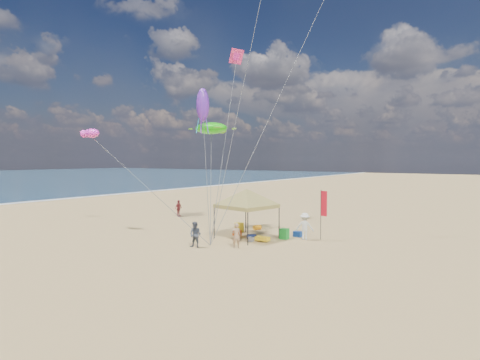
{
  "coord_description": "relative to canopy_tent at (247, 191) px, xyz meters",
  "views": [
    {
      "loc": [
        14.9,
        -18.39,
        5.37
      ],
      "look_at": [
        0.0,
        3.0,
        4.0
      ],
      "focal_mm": 29.75,
      "sensor_mm": 36.0,
      "label": 1
    }
  ],
  "objects": [
    {
      "name": "turtle_kite",
      "position": [
        -5.05,
        2.47,
        4.58
      ],
      "size": [
        3.36,
        3.06,
        0.91
      ],
      "primitive_type": "ellipsoid",
      "rotation": [
        0.0,
        0.0,
        0.39
      ],
      "color": "#1ACD0C",
      "rests_on": "ground"
    },
    {
      "name": "beach_cart",
      "position": [
        1.46,
        -0.33,
        -3.03
      ],
      "size": [
        0.9,
        0.5,
        0.24
      ],
      "primitive_type": "cube",
      "color": "yellow",
      "rests_on": "ground"
    },
    {
      "name": "bag_navy",
      "position": [
        0.51,
        -0.16,
        -3.05
      ],
      "size": [
        0.69,
        0.54,
        0.36
      ],
      "primitive_type": "cylinder",
      "rotation": [
        0.0,
        1.57,
        0.35
      ],
      "color": "#0E183E",
      "rests_on": "ground"
    },
    {
      "name": "feather_flag",
      "position": [
        4.47,
        2.41,
        -1.02
      ],
      "size": [
        0.5,
        0.15,
        3.34
      ],
      "color": "black",
      "rests_on": "ground"
    },
    {
      "name": "bag_orange",
      "position": [
        -1.14,
        3.11,
        -3.05
      ],
      "size": [
        0.54,
        0.69,
        0.36
      ],
      "primitive_type": "cylinder",
      "rotation": [
        0.0,
        1.57,
        1.22
      ],
      "color": "orange",
      "rests_on": "ground"
    },
    {
      "name": "squid_kite",
      "position": [
        -4.47,
        0.75,
        6.18
      ],
      "size": [
        1.2,
        1.2,
        2.49
      ],
      "primitive_type": "ellipsoid",
      "rotation": [
        0.0,
        0.0,
        0.31
      ],
      "color": "purple",
      "rests_on": "ground"
    },
    {
      "name": "ground",
      "position": [
        0.0,
        -3.8,
        -3.23
      ],
      "size": [
        280.0,
        280.0,
        0.0
      ],
      "primitive_type": "plane",
      "color": "tan",
      "rests_on": "ground"
    },
    {
      "name": "chair_yellow",
      "position": [
        -1.72,
        1.57,
        -2.88
      ],
      "size": [
        0.5,
        0.5,
        0.7
      ],
      "primitive_type": "cube",
      "color": "yellow",
      "rests_on": "ground"
    },
    {
      "name": "fish_kite",
      "position": [
        -12.19,
        -3.41,
        4.14
      ],
      "size": [
        1.78,
        1.3,
        0.71
      ],
      "primitive_type": "ellipsoid",
      "rotation": [
        0.0,
        0.0,
        0.35
      ],
      "color": "#FF31D4",
      "rests_on": "ground"
    },
    {
      "name": "person_near_b",
      "position": [
        -0.96,
        -4.15,
        -2.44
      ],
      "size": [
        0.88,
        0.75,
        1.58
      ],
      "primitive_type": "imported",
      "rotation": [
        0.0,
        0.0,
        0.21
      ],
      "color": "#3C4352",
      "rests_on": "ground"
    },
    {
      "name": "cooler_blue",
      "position": [
        2.59,
        2.47,
        -3.04
      ],
      "size": [
        0.54,
        0.38,
        0.38
      ],
      "primitive_type": "cube",
      "color": "#1441A8",
      "rests_on": "ground"
    },
    {
      "name": "person_far_a",
      "position": [
        -11.01,
        4.9,
        -2.46
      ],
      "size": [
        0.46,
        0.94,
        1.55
      ],
      "primitive_type": "imported",
      "rotation": [
        0.0,
        0.0,
        1.66
      ],
      "color": "#B7464C",
      "rests_on": "ground"
    },
    {
      "name": "stunt_kite_pink",
      "position": [
        -6.41,
        7.84,
        11.52
      ],
      "size": [
        1.04,
        1.46,
        1.23
      ],
      "primitive_type": "cube",
      "rotation": [
        0.44,
        0.0,
        1.21
      ],
      "color": "#FF2E7E",
      "rests_on": "ground"
    },
    {
      "name": "canopy_tent",
      "position": [
        0.0,
        0.0,
        0.0
      ],
      "size": [
        6.22,
        6.22,
        3.88
      ],
      "color": "black",
      "rests_on": "ground"
    },
    {
      "name": "cooler_red",
      "position": [
        -1.08,
        0.39,
        -3.04
      ],
      "size": [
        0.54,
        0.38,
        0.38
      ],
      "primitive_type": "cube",
      "color": "#CC4710",
      "rests_on": "ground"
    },
    {
      "name": "crate_grey",
      "position": [
        0.82,
        -0.72,
        -3.09
      ],
      "size": [
        0.34,
        0.3,
        0.28
      ],
      "primitive_type": "cube",
      "color": "slate",
      "rests_on": "ground"
    },
    {
      "name": "person_near_c",
      "position": [
        3.46,
        1.79,
        -2.33
      ],
      "size": [
        1.3,
        0.96,
        1.8
      ],
      "primitive_type": "imported",
      "rotation": [
        0.0,
        0.0,
        3.41
      ],
      "color": "silver",
      "rests_on": "ground"
    },
    {
      "name": "person_near_a",
      "position": [
        1.14,
        -2.84,
        -2.47
      ],
      "size": [
        0.66,
        0.63,
        1.52
      ],
      "primitive_type": "imported",
      "rotation": [
        0.0,
        0.0,
        3.83
      ],
      "color": "tan",
      "rests_on": "ground"
    },
    {
      "name": "chair_green",
      "position": [
        2.21,
        1.27,
        -2.88
      ],
      "size": [
        0.5,
        0.5,
        0.7
      ],
      "primitive_type": "cube",
      "color": "#198D29",
      "rests_on": "ground"
    }
  ]
}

